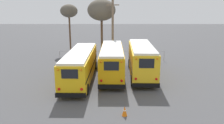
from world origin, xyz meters
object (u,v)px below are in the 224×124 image
at_px(traffic_cone, 125,111).
at_px(bare_tree_0, 102,10).
at_px(utility_pole, 113,28).
at_px(bare_tree_1, 69,12).
at_px(school_bus_1, 112,60).
at_px(school_bus_2, 141,59).
at_px(school_bus_0, 81,64).

bearing_deg(traffic_cone, bare_tree_0, 96.94).
height_order(utility_pole, bare_tree_1, utility_pole).
height_order(school_bus_1, school_bus_2, school_bus_2).
xyz_separation_m(school_bus_0, traffic_cone, (4.01, -7.64, -1.27)).
xyz_separation_m(school_bus_0, utility_pole, (3.26, 10.04, 2.78)).
bearing_deg(bare_tree_0, bare_tree_1, 148.38).
xyz_separation_m(school_bus_2, utility_pole, (-3.04, 8.55, 2.59)).
bearing_deg(school_bus_1, utility_pole, 89.27).
xyz_separation_m(school_bus_1, traffic_cone, (0.86, -9.13, -1.36)).
distance_m(utility_pole, traffic_cone, 18.16).
bearing_deg(bare_tree_1, school_bus_0, -75.89).
relative_size(utility_pole, traffic_cone, 12.17).
bearing_deg(school_bus_1, school_bus_2, 0.10).
bearing_deg(school_bus_0, bare_tree_1, 104.11).
xyz_separation_m(school_bus_2, bare_tree_0, (-4.69, 10.66, 4.97)).
bearing_deg(school_bus_1, traffic_cone, -84.59).
bearing_deg(bare_tree_1, school_bus_1, -63.36).
bearing_deg(bare_tree_0, school_bus_1, -81.75).
bearing_deg(traffic_cone, school_bus_2, 75.98).
bearing_deg(school_bus_1, bare_tree_1, 116.64).
relative_size(school_bus_2, bare_tree_1, 1.22).
relative_size(school_bus_1, traffic_cone, 14.14).
relative_size(school_bus_2, utility_pole, 1.10).
xyz_separation_m(school_bus_2, traffic_cone, (-2.28, -9.13, -1.46)).
relative_size(school_bus_1, bare_tree_0, 1.18).
bearing_deg(bare_tree_1, bare_tree_0, -31.62).
bearing_deg(school_bus_2, bare_tree_0, 113.75).
relative_size(school_bus_2, bare_tree_0, 1.12).
height_order(utility_pole, traffic_cone, utility_pole).
distance_m(school_bus_1, bare_tree_0, 11.91).
bearing_deg(school_bus_0, bare_tree_0, 82.50).
xyz_separation_m(school_bus_1, bare_tree_1, (-7.05, 14.06, 4.85)).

